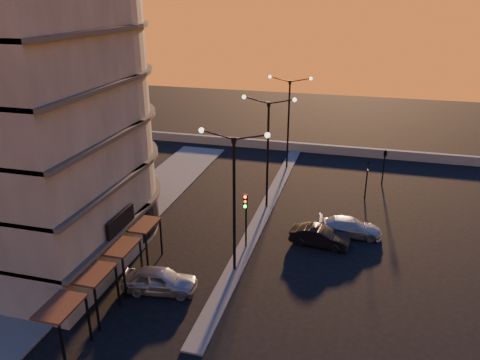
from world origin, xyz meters
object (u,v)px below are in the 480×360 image
Objects in this scene: traffic_light_main at (246,212)px; streetlamp_mid at (268,145)px; car_hatchback at (160,280)px; car_sedan at (320,236)px; car_wagon at (350,227)px.

streetlamp_mid is at bearing 90.00° from traffic_light_main.
car_hatchback is at bearing -105.57° from streetlamp_mid.
car_sedan reaches higher than car_wagon.
streetlamp_mid is at bearing 49.98° from car_sedan.
traffic_light_main reaches higher than car_hatchback.
streetlamp_mid is 8.72m from car_sedan.
traffic_light_main reaches higher than car_sedan.
streetlamp_mid reaches higher than traffic_light_main.
car_hatchback reaches higher than car_wagon.
car_sedan is at bearing 21.13° from traffic_light_main.
traffic_light_main is at bearing -90.00° from streetlamp_mid.
car_wagon is (10.77, 10.25, -0.09)m from car_hatchback.
car_wagon is at bearing -24.03° from streetlamp_mid.
traffic_light_main is 1.00× the size of car_sedan.
car_hatchback is at bearing 139.27° from car_sedan.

